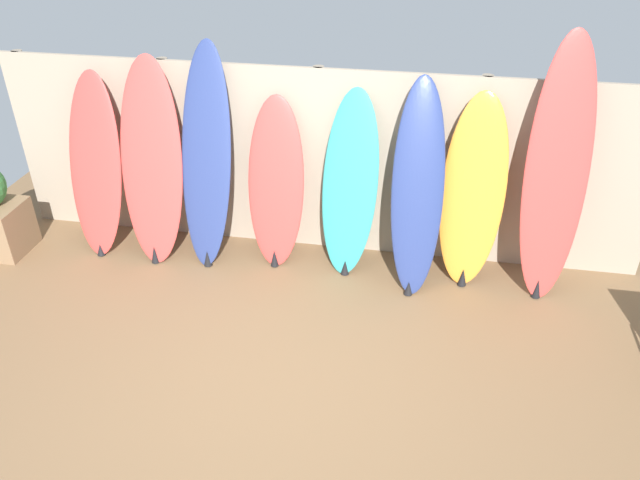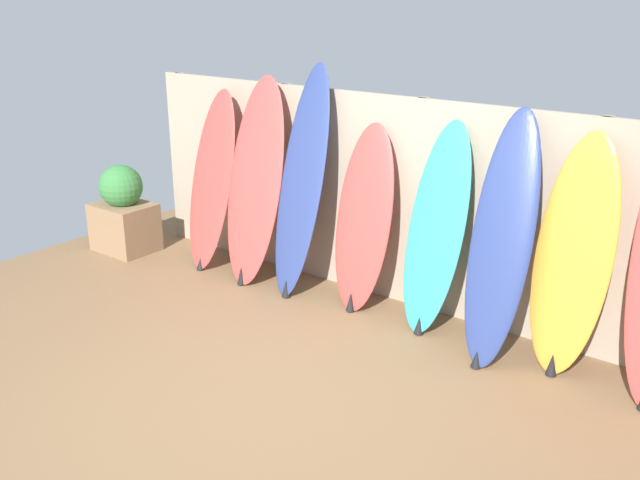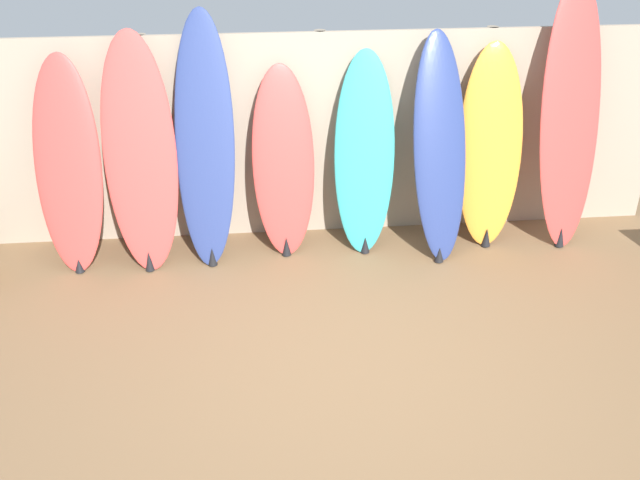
% 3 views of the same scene
% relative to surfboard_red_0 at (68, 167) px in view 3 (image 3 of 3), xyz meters
% --- Properties ---
extents(ground, '(7.68, 7.68, 0.00)m').
position_rel_surfboard_red_0_xyz_m(ground, '(2.06, -1.63, -0.86)').
color(ground, brown).
extents(fence_back, '(6.08, 0.11, 1.80)m').
position_rel_surfboard_red_0_xyz_m(fence_back, '(2.06, 0.38, 0.04)').
color(fence_back, gray).
rests_on(fence_back, ground).
extents(surfboard_red_0, '(0.55, 0.53, 1.73)m').
position_rel_surfboard_red_0_xyz_m(surfboard_red_0, '(0.00, 0.00, 0.00)').
color(surfboard_red_0, '#D13D38').
rests_on(surfboard_red_0, ground).
extents(surfboard_red_1, '(0.62, 0.60, 1.90)m').
position_rel_surfboard_red_0_xyz_m(surfboard_red_1, '(0.58, -0.01, 0.08)').
color(surfboard_red_1, '#D13D38').
rests_on(surfboard_red_1, ground).
extents(surfboard_navy_2, '(0.52, 0.60, 2.04)m').
position_rel_surfboard_red_0_xyz_m(surfboard_navy_2, '(1.10, 0.03, 0.15)').
color(surfboard_navy_2, navy).
rests_on(surfboard_navy_2, ground).
extents(surfboard_red_3, '(0.54, 0.45, 1.59)m').
position_rel_surfboard_red_0_xyz_m(surfboard_red_3, '(1.73, 0.08, -0.08)').
color(surfboard_red_3, '#D13D38').
rests_on(surfboard_red_3, ground).
extents(surfboard_teal_4, '(0.55, 0.52, 1.69)m').
position_rel_surfboard_red_0_xyz_m(surfboard_teal_4, '(2.41, 0.08, -0.03)').
color(surfboard_teal_4, teal).
rests_on(surfboard_teal_4, ground).
extents(surfboard_navy_5, '(0.51, 0.69, 1.85)m').
position_rel_surfboard_red_0_xyz_m(surfboard_navy_5, '(3.01, -0.06, 0.06)').
color(surfboard_navy_5, navy).
rests_on(surfboard_navy_5, ground).
extents(surfboard_orange_6, '(0.57, 0.47, 1.73)m').
position_rel_surfboard_red_0_xyz_m(surfboard_orange_6, '(3.49, 0.09, -0.00)').
color(surfboard_orange_6, orange).
rests_on(surfboard_orange_6, ground).
extents(surfboard_red_7, '(0.57, 0.57, 2.25)m').
position_rel_surfboard_red_0_xyz_m(surfboard_red_7, '(4.14, 0.05, 0.25)').
color(surfboard_red_7, '#D13D38').
rests_on(surfboard_red_7, ground).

